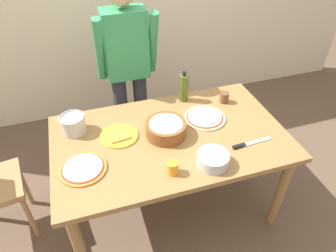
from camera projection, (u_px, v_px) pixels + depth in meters
ground at (170, 204)px, 2.60m from camera, size 8.00×8.00×0.00m
dining_table at (170, 146)px, 2.18m from camera, size 1.60×0.96×0.76m
person_cook at (128, 66)px, 2.54m from camera, size 0.49×0.25×1.62m
pizza_raw_on_board at (205, 118)px, 2.27m from camera, size 0.31×0.31×0.02m
pizza_cooked_on_tray at (83, 168)px, 1.87m from camera, size 0.29×0.29×0.02m
plate_with_slice at (119, 136)px, 2.11m from camera, size 0.26×0.26×0.02m
popcorn_bowl at (166, 128)px, 2.09m from camera, size 0.28×0.28×0.11m
mixing_bowl_steel at (213, 159)px, 1.89m from camera, size 0.20×0.20×0.08m
olive_oil_bottle at (184, 88)px, 2.39m from camera, size 0.07×0.07×0.26m
steel_pot at (73, 124)px, 2.12m from camera, size 0.17×0.17×0.13m
cup_orange at (173, 168)px, 1.83m from camera, size 0.07×0.07×0.08m
cup_small_brown at (224, 97)px, 2.42m from camera, size 0.07×0.07×0.08m
chef_knife at (247, 144)px, 2.05m from camera, size 0.29×0.04×0.02m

